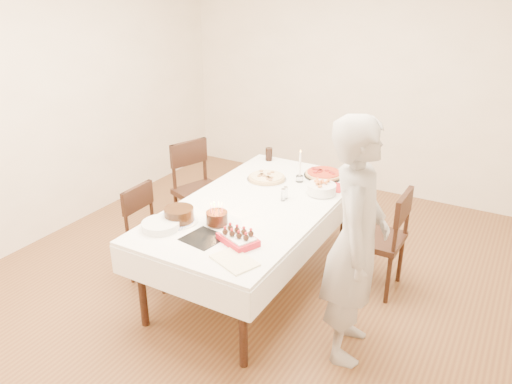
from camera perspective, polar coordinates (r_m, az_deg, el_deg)
The scene contains 22 objects.
floor at distance 4.47m, azimuth -0.32°, elevation -9.95°, with size 5.00×5.00×0.00m, color brown.
wall_back at distance 6.12m, azimuth 11.75°, elevation 12.60°, with size 4.50×0.04×2.70m, color #F7E7CF.
wall_left at distance 5.35m, azimuth -22.05°, elevation 9.83°, with size 0.04×5.00×2.70m, color #F7E7CF.
dining_table at distance 4.26m, azimuth 0.00°, elevation -5.88°, with size 1.14×2.14×0.75m, color white.
chair_right_savory at distance 4.27m, azimuth 13.53°, elevation -5.19°, with size 0.47×0.47×0.92m, color black, non-canonical shape.
chair_left_savory at distance 4.97m, azimuth -6.15°, elevation -0.04°, with size 0.50×0.50×0.98m, color black, non-canonical shape.
chair_left_dessert at distance 4.36m, azimuth -11.23°, elevation -4.88°, with size 0.43×0.43×0.85m, color black, non-canonical shape.
person at distance 3.35m, azimuth 11.33°, elevation -5.66°, with size 0.63×0.41×1.72m, color #9D9894.
pizza_white at distance 4.54m, azimuth 1.22°, elevation 1.65°, with size 0.36×0.36×0.04m, color beige.
pizza_pepperoni at distance 4.67m, azimuth 7.75°, elevation 2.07°, with size 0.37×0.37×0.04m, color red.
red_placemat at distance 4.45m, azimuth 8.67°, elevation 0.59°, with size 0.22×0.22×0.01m, color #B21E1E.
pasta_bowl at distance 4.28m, azimuth 7.49°, elevation 0.38°, with size 0.25×0.25×0.08m, color white.
taper_candle at distance 4.47m, azimuth 5.06°, elevation 3.02°, with size 0.07×0.07×0.31m, color white.
shaker_pair at distance 4.12m, azimuth 3.11°, elevation -0.32°, with size 0.09×0.09×0.10m, color white, non-canonical shape.
cola_glass at distance 5.01m, azimuth 1.49°, elevation 4.34°, with size 0.07×0.07×0.13m, color black.
layer_cake at distance 3.81m, azimuth -8.78°, elevation -2.61°, with size 0.28×0.28×0.11m, color black.
cake_board at distance 3.58m, azimuth -6.02°, elevation -5.29°, with size 0.26×0.26×0.01m, color black.
birthday_cake at distance 3.72m, azimuth -4.51°, elevation -2.48°, with size 0.16×0.16×0.16m, color #37180F.
strawberry_box at distance 3.49m, azimuth -2.06°, elevation -5.31°, with size 0.28×0.19×0.07m, color #B11421, non-canonical shape.
box_lid at distance 3.29m, azimuth -2.47°, elevation -7.92°, with size 0.30×0.20×0.03m, color beige.
plate_stack at distance 3.74m, azimuth -10.84°, elevation -3.75°, with size 0.28×0.28×0.06m, color white.
china_plate at distance 3.83m, azimuth -9.40°, elevation -3.28°, with size 0.32×0.32×0.01m, color white.
Camera 1 is at (1.87, -3.22, 2.47)m, focal length 35.00 mm.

